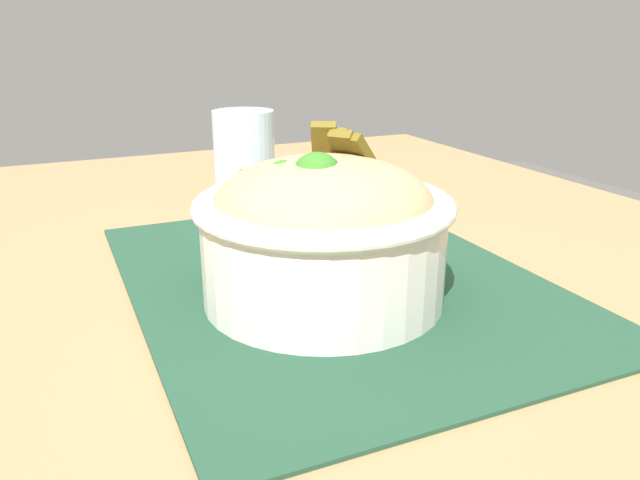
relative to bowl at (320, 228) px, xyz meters
name	(u,v)px	position (x,y,z in m)	size (l,w,h in m)	color
table	(295,343)	(0.06, 0.00, -0.13)	(1.20, 0.98, 0.73)	#99754C
placemat	(332,279)	(0.04, -0.03, -0.06)	(0.44, 0.34, 0.00)	#1E422D
bowl	(320,228)	(0.00, 0.00, 0.00)	(0.24, 0.24, 0.14)	silver
fork	(263,248)	(0.13, 0.00, -0.06)	(0.04, 0.14, 0.00)	silver
drinking_glass	(245,166)	(0.29, -0.04, -0.01)	(0.07, 0.07, 0.12)	silver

